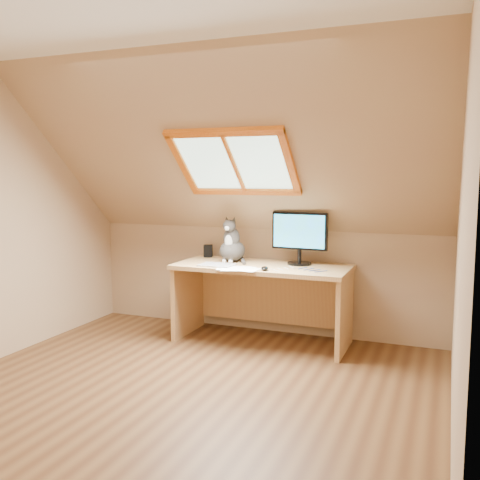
% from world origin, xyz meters
% --- Properties ---
extents(ground, '(3.50, 3.50, 0.00)m').
position_xyz_m(ground, '(0.00, 0.00, 0.00)').
color(ground, brown).
rests_on(ground, ground).
extents(room_shell, '(3.52, 3.52, 2.41)m').
position_xyz_m(room_shell, '(0.00, -0.09, 1.43)').
color(room_shell, tan).
rests_on(room_shell, ground).
extents(desk, '(1.56, 0.68, 0.71)m').
position_xyz_m(desk, '(0.13, 1.45, 0.49)').
color(desk, tan).
rests_on(desk, ground).
extents(monitor, '(0.51, 0.22, 0.47)m').
position_xyz_m(monitor, '(0.44, 1.51, 0.99)').
color(monitor, black).
rests_on(monitor, desk).
extents(cat, '(0.25, 0.29, 0.43)m').
position_xyz_m(cat, '(-0.20, 1.46, 0.87)').
color(cat, '#3D3836').
rests_on(cat, desk).
extents(desk_speaker, '(0.10, 0.10, 0.12)m').
position_xyz_m(desk_speaker, '(-0.52, 1.63, 0.77)').
color(desk_speaker, black).
rests_on(desk_speaker, desk).
extents(graphics_tablet, '(0.31, 0.22, 0.01)m').
position_xyz_m(graphics_tablet, '(-0.23, 1.19, 0.72)').
color(graphics_tablet, '#B2B2B7').
rests_on(graphics_tablet, desk).
extents(mouse, '(0.08, 0.12, 0.03)m').
position_xyz_m(mouse, '(0.24, 1.12, 0.73)').
color(mouse, black).
rests_on(mouse, desk).
extents(papers, '(0.35, 0.30, 0.01)m').
position_xyz_m(papers, '(0.02, 1.12, 0.72)').
color(papers, white).
rests_on(papers, desk).
extents(cables, '(0.51, 0.26, 0.01)m').
position_xyz_m(cables, '(0.52, 1.26, 0.72)').
color(cables, silver).
rests_on(cables, desk).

